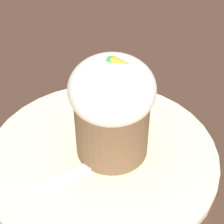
% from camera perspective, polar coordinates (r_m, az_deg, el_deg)
% --- Properties ---
extents(ground_plane, '(4.00, 4.00, 0.00)m').
position_cam_1_polar(ground_plane, '(0.43, -1.53, -7.01)').
color(ground_plane, '#3D281E').
extents(dessert_plate, '(0.26, 0.26, 0.01)m').
position_cam_1_polar(dessert_plate, '(0.43, -1.55, -6.53)').
color(dessert_plate, beige).
rests_on(dessert_plate, ground_plane).
extents(carrot_cake, '(0.09, 0.09, 0.12)m').
position_cam_1_polar(carrot_cake, '(0.38, 0.00, 0.83)').
color(carrot_cake, brown).
rests_on(carrot_cake, dessert_plate).
extents(spoon, '(0.11, 0.10, 0.01)m').
position_cam_1_polar(spoon, '(0.41, -1.27, -7.31)').
color(spoon, silver).
rests_on(spoon, dessert_plate).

